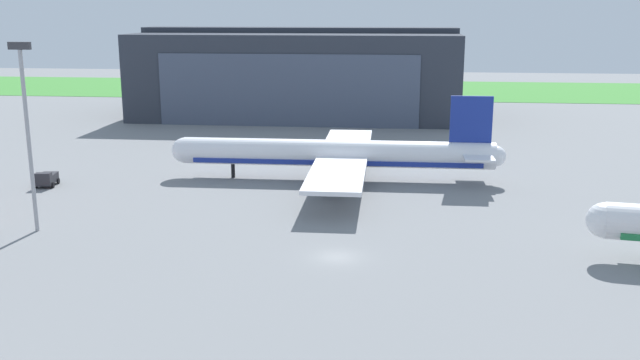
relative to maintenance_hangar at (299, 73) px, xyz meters
The scene contains 6 objects.
ground_plane 100.19m from the maintenance_hangar, 79.93° to the right, with size 440.00×440.00×0.00m, color slate.
grass_field_strip 59.00m from the maintenance_hangar, 72.58° to the left, with size 440.00×56.00×0.08m, color #408936.
maintenance_hangar is the anchor object (origin of this frame).
airliner_far_left 67.17m from the maintenance_hangar, 77.36° to the right, with size 48.32×43.23×12.46m.
pushback_tractor 78.29m from the maintenance_hangar, 109.18° to the right, with size 3.02×4.28×2.20m.
apron_light_mast 94.78m from the maintenance_hangar, 100.15° to the right, with size 2.40×0.50×20.82m.
Camera 1 is at (5.75, -66.81, 24.11)m, focal length 39.72 mm.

